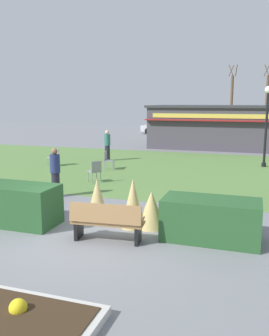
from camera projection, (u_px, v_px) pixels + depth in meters
The scene contains 19 objects.
ground_plane at pixel (83, 237), 8.81m from camera, with size 80.00×80.00×0.00m, color slate.
lawn_patch at pixel (171, 169), 17.70m from camera, with size 36.00×12.00×0.01m, color #5B8442.
park_bench at pixel (107, 222), 8.45m from camera, with size 1.74×0.69×0.95m.
hedge_left at pixel (17, 204), 9.71m from camera, with size 2.22×1.10×1.07m, color #28562B.
hedge_right at pixel (211, 220), 8.57m from camera, with size 2.26×1.10×0.99m, color #28562B.
ornamental_grass_behind_left at pixel (97, 197), 10.38m from camera, with size 0.60×0.60×1.08m, color tan.
ornamental_grass_behind_right at pixel (151, 209), 9.42m from camera, with size 0.76×0.76×0.97m, color tan.
ornamental_grass_behind_center at pixel (133, 203), 9.41m from camera, with size 0.63×0.63×1.30m, color tan.
lamppost_far at pixel (267, 116), 17.90m from camera, with size 0.36×0.36×3.99m.
trash_bin at pixel (11, 202), 10.23m from camera, with size 0.52×0.52×0.88m, color #2D4233.
food_kiosk at pixel (215, 126), 26.07m from camera, with size 9.00×5.50×2.98m.
cafe_chair_west at pixel (95, 170), 14.68m from camera, with size 0.62×0.62×0.89m.
cafe_chair_east at pixel (107, 159), 17.48m from camera, with size 0.50×0.50×0.89m.
cafe_chair_north at pixel (54, 156), 18.53m from camera, with size 0.57×0.57×0.89m.
person_strolling at pixel (107, 145), 20.08m from camera, with size 0.34×0.34×1.69m.
person_standing at pixel (55, 172), 12.41m from camera, with size 0.34×0.34×1.69m.
parked_car_west_slot at pixel (162, 127), 37.00m from camera, with size 4.22×2.10×1.20m.
tree_left_bg at pixel (231, 103), 37.88m from camera, with size 0.91×0.96×6.96m.
tree_right_bg at pixel (266, 103), 37.82m from camera, with size 0.91×0.96×6.95m.
Camera 1 is at (3.83, -7.54, 3.24)m, focal length 38.90 mm.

